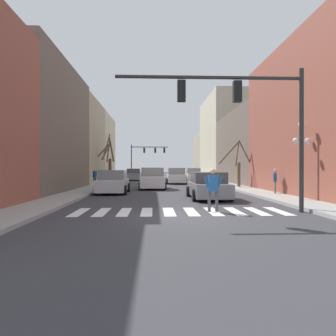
# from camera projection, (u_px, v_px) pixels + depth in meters

# --- Properties ---
(ground_plane) EXTENTS (240.00, 240.00, 0.00)m
(ground_plane) POSITION_uv_depth(u_px,v_px,m) (183.00, 217.00, 11.74)
(ground_plane) COLOR #38383D
(sidewalk_left) EXTENTS (2.02, 90.00, 0.15)m
(sidewalk_left) POSITION_uv_depth(u_px,v_px,m) (10.00, 216.00, 11.48)
(sidewalk_left) COLOR #9E9E99
(sidewalk_left) RESTS_ON ground_plane
(building_row_left) EXTENTS (6.00, 45.74, 9.30)m
(building_row_left) POSITION_uv_depth(u_px,v_px,m) (49.00, 136.00, 28.32)
(building_row_left) COLOR #934C3D
(building_row_left) RESTS_ON ground_plane
(building_row_right) EXTENTS (6.00, 61.96, 12.56)m
(building_row_right) POSITION_uv_depth(u_px,v_px,m) (251.00, 140.00, 37.85)
(building_row_right) COLOR #515B66
(building_row_right) RESTS_ON ground_plane
(crosswalk_stripes) EXTENTS (8.55, 2.60, 0.01)m
(crosswalk_stripes) POSITION_uv_depth(u_px,v_px,m) (180.00, 212.00, 13.28)
(crosswalk_stripes) COLOR white
(crosswalk_stripes) RESTS_ON ground_plane
(traffic_signal_near) EXTENTS (7.51, 0.28, 5.76)m
(traffic_signal_near) POSITION_uv_depth(u_px,v_px,m) (245.00, 106.00, 13.00)
(traffic_signal_near) COLOR #2D2D2D
(traffic_signal_near) RESTS_ON ground_plane
(traffic_signal_far) EXTENTS (6.22, 0.28, 5.63)m
(traffic_signal_far) POSITION_uv_depth(u_px,v_px,m) (146.00, 153.00, 54.87)
(traffic_signal_far) COLOR #2D2D2D
(traffic_signal_far) RESTS_ON ground_plane
(street_lamp_right_corner) EXTENTS (0.95, 0.36, 4.04)m
(street_lamp_right_corner) POSITION_uv_depth(u_px,v_px,m) (302.00, 144.00, 16.86)
(street_lamp_right_corner) COLOR black
(street_lamp_right_corner) RESTS_ON sidewalk_right
(car_parked_left_mid) EXTENTS (2.21, 4.23, 1.75)m
(car_parked_left_mid) POSITION_uv_depth(u_px,v_px,m) (176.00, 176.00, 36.12)
(car_parked_left_mid) COLOR white
(car_parked_left_mid) RESTS_ON ground_plane
(car_at_intersection) EXTENTS (2.18, 4.43, 1.64)m
(car_at_intersection) POSITION_uv_depth(u_px,v_px,m) (134.00, 175.00, 45.69)
(car_at_intersection) COLOR gray
(car_at_intersection) RESTS_ON ground_plane
(car_driving_toward_lane) EXTENTS (2.21, 4.46, 1.78)m
(car_driving_toward_lane) POSITION_uv_depth(u_px,v_px,m) (153.00, 179.00, 27.31)
(car_driving_toward_lane) COLOR white
(car_driving_toward_lane) RESTS_ON ground_plane
(car_parked_left_far) EXTENTS (2.05, 4.86, 1.71)m
(car_parked_left_far) POSITION_uv_depth(u_px,v_px,m) (193.00, 175.00, 42.21)
(car_parked_left_far) COLOR white
(car_parked_left_far) RESTS_ON ground_plane
(car_parked_left_near) EXTENTS (2.13, 4.45, 1.61)m
(car_parked_left_near) POSITION_uv_depth(u_px,v_px,m) (113.00, 182.00, 22.66)
(car_parked_left_near) COLOR silver
(car_parked_left_near) RESTS_ON ground_plane
(car_driving_away_lane) EXTENTS (2.18, 4.86, 1.53)m
(car_driving_away_lane) POSITION_uv_depth(u_px,v_px,m) (208.00, 186.00, 18.77)
(car_driving_away_lane) COLOR gray
(car_driving_away_lane) RESTS_ON ground_plane
(pedestrian_on_left_sidewalk) EXTENTS (0.75, 0.26, 1.75)m
(pedestrian_on_left_sidewalk) POSITION_uv_depth(u_px,v_px,m) (213.00, 186.00, 13.23)
(pedestrian_on_left_sidewalk) COLOR #4C4C51
(pedestrian_on_left_sidewalk) RESTS_ON ground_plane
(pedestrian_waiting_at_curb) EXTENTS (0.31, 0.65, 1.55)m
(pedestrian_waiting_at_curb) POSITION_uv_depth(u_px,v_px,m) (275.00, 179.00, 20.90)
(pedestrian_waiting_at_curb) COLOR #7A705B
(pedestrian_waiting_at_curb) RESTS_ON sidewalk_right
(pedestrian_crossing_street) EXTENTS (0.50, 0.57, 1.58)m
(pedestrian_crossing_street) POSITION_uv_depth(u_px,v_px,m) (95.00, 176.00, 28.62)
(pedestrian_crossing_street) COLOR #282D47
(pedestrian_crossing_street) RESTS_ON sidewalk_left
(street_tree_left_far) EXTENTS (2.60, 1.65, 4.01)m
(street_tree_left_far) POSITION_uv_depth(u_px,v_px,m) (237.00, 165.00, 28.19)
(street_tree_left_far) COLOR brown
(street_tree_left_far) RESTS_ON sidewalk_right
(street_tree_left_mid) EXTENTS (2.23, 1.47, 5.29)m
(street_tree_left_mid) POSITION_uv_depth(u_px,v_px,m) (109.00, 161.00, 35.28)
(street_tree_left_mid) COLOR brown
(street_tree_left_mid) RESTS_ON sidewalk_left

